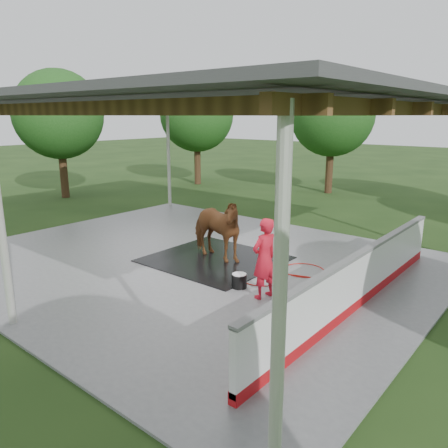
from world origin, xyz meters
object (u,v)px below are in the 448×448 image
Objects in this scene: horse at (215,228)px; handler at (264,258)px; wash_bucket at (239,280)px; dasher_board at (359,281)px.

handler reaches higher than horse.
wash_bucket is (-0.72, 0.10, -0.69)m from handler.
dasher_board reaches higher than wash_bucket.
dasher_board is 4.07× the size of horse.
handler is at bearing -110.07° from horse.
wash_bucket is at bearing -86.34° from handler.
wash_bucket is (-2.43, -0.69, -0.38)m from dasher_board.
wash_bucket is at bearing -164.02° from dasher_board.
handler is at bearing -155.11° from dasher_board.
horse reaches higher than dasher_board.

